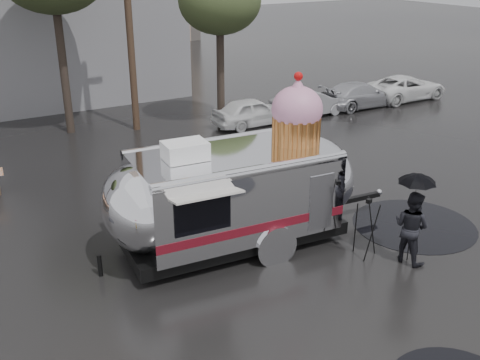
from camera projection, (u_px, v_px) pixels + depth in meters
ground at (267, 326)px, 11.28m from camera, size 120.00×120.00×0.00m
puddles at (386, 265)px, 13.45m from camera, size 13.10×10.89×0.01m
utility_pole at (129, 16)px, 21.86m from camera, size 1.60×0.28×9.00m
tree_right at (220, 2)px, 22.52m from camera, size 3.36×3.36×6.42m
parked_cars at (340, 95)px, 26.07m from camera, size 13.20×1.90×1.50m
airstream_trailer at (237, 189)px, 13.84m from camera, size 8.13×3.27×4.38m
person_right at (411, 227)px, 13.33m from camera, size 0.66×0.95×1.81m
umbrella_black at (416, 188)px, 12.94m from camera, size 1.08×1.08×2.29m
tripod at (367, 222)px, 13.55m from camera, size 0.62×0.60×1.54m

